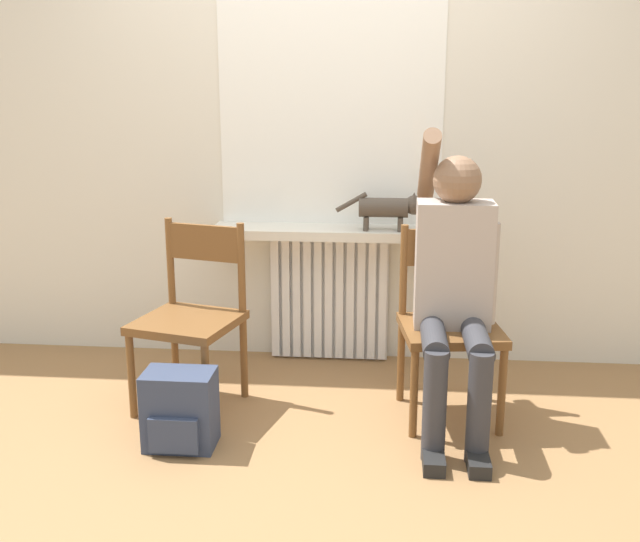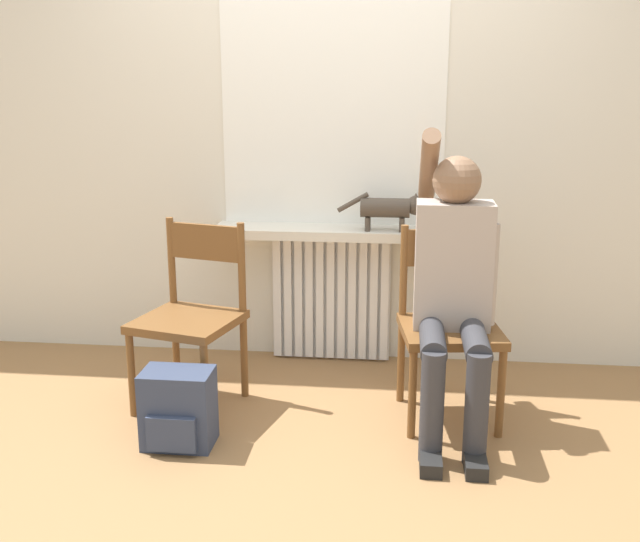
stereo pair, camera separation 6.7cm
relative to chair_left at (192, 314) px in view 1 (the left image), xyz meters
name	(u,v)px [view 1 (the left image)]	position (x,y,z in m)	size (l,w,h in m)	color
ground_plane	(307,456)	(0.60, -0.48, -0.46)	(12.00, 12.00, 0.00)	olive
wall_with_window	(331,115)	(0.60, 0.75, 0.89)	(7.00, 0.06, 2.70)	silver
radiator	(329,297)	(0.60, 0.67, -0.10)	(0.66, 0.08, 0.72)	white
windowsill	(328,232)	(0.60, 0.59, 0.29)	(1.24, 0.27, 0.05)	silver
window_glass	(330,112)	(0.60, 0.72, 0.91)	(1.19, 0.01, 1.20)	white
chair_left	(192,314)	(0.00, 0.00, 0.00)	(0.54, 0.54, 0.88)	brown
chair_right	(449,321)	(1.21, 0.00, 0.00)	(0.49, 0.49, 0.88)	brown
person	(455,281)	(1.22, -0.11, 0.23)	(0.36, 0.99, 1.34)	#333338
cat	(391,207)	(0.93, 0.54, 0.44)	(0.46, 0.10, 0.20)	#4C4238
backpack	(180,410)	(0.05, -0.44, -0.29)	(0.30, 0.23, 0.34)	#333D56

